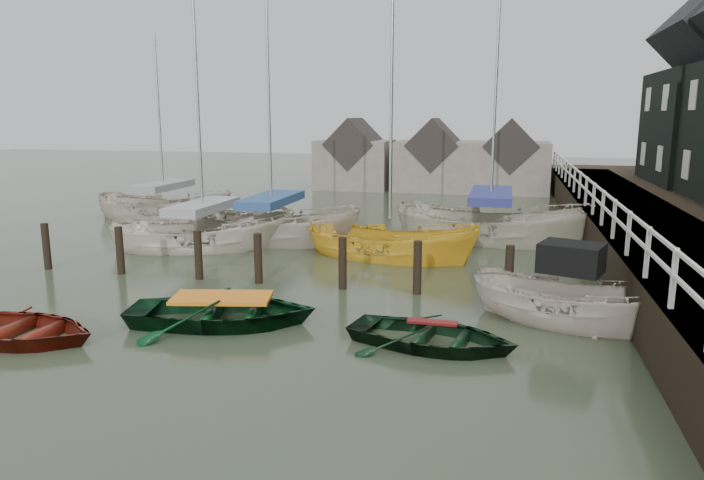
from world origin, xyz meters
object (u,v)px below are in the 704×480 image
(rowboat_dkgreen, at_px, (432,346))
(sailboat_a, at_px, (205,246))
(sailboat_c, at_px, (390,257))
(rowboat_green, at_px, (223,324))
(sailboat_e, at_px, (165,217))
(sailboat_d, at_px, (489,239))
(motorboat, at_px, (568,320))
(rowboat_red, at_px, (16,340))
(sailboat_b, at_px, (272,240))

(rowboat_dkgreen, bearing_deg, sailboat_a, 60.57)
(sailboat_c, bearing_deg, rowboat_green, 175.50)
(rowboat_dkgreen, xyz_separation_m, sailboat_a, (-8.83, 7.57, 0.06))
(sailboat_c, bearing_deg, sailboat_e, 78.10)
(rowboat_dkgreen, distance_m, sailboat_d, 11.32)
(rowboat_dkgreen, height_order, sailboat_d, sailboat_d)
(sailboat_e, bearing_deg, motorboat, -127.00)
(sailboat_c, distance_m, sailboat_d, 4.71)
(motorboat, bearing_deg, rowboat_red, 127.87)
(rowboat_red, relative_size, sailboat_c, 0.32)
(rowboat_dkgreen, xyz_separation_m, sailboat_b, (-6.94, 9.22, 0.06))
(rowboat_dkgreen, relative_size, sailboat_d, 0.25)
(rowboat_red, height_order, sailboat_e, sailboat_e)
(rowboat_red, distance_m, sailboat_a, 9.30)
(rowboat_dkgreen, bearing_deg, sailboat_c, 27.70)
(motorboat, relative_size, sailboat_b, 0.40)
(rowboat_red, bearing_deg, sailboat_d, -33.83)
(rowboat_red, distance_m, sailboat_c, 11.25)
(rowboat_red, height_order, motorboat, motorboat)
(rowboat_red, xyz_separation_m, rowboat_dkgreen, (8.39, 1.72, 0.00))
(sailboat_b, bearing_deg, sailboat_c, -106.26)
(rowboat_red, distance_m, sailboat_d, 15.93)
(rowboat_green, height_order, sailboat_b, sailboat_b)
(rowboat_red, distance_m, rowboat_dkgreen, 8.56)
(rowboat_green, xyz_separation_m, sailboat_b, (-2.26, 8.96, 0.06))
(sailboat_d, bearing_deg, rowboat_dkgreen, -171.17)
(rowboat_green, xyz_separation_m, motorboat, (7.46, 1.81, 0.09))
(rowboat_green, height_order, motorboat, motorboat)
(rowboat_dkgreen, height_order, sailboat_b, sailboat_b)
(rowboat_green, relative_size, sailboat_a, 0.40)
(rowboat_red, relative_size, sailboat_e, 0.40)
(rowboat_green, relative_size, motorboat, 0.87)
(sailboat_c, height_order, sailboat_d, sailboat_d)
(sailboat_b, relative_size, sailboat_c, 1.04)
(rowboat_dkgreen, distance_m, sailboat_b, 11.54)
(sailboat_a, distance_m, sailboat_d, 10.32)
(sailboat_c, bearing_deg, rowboat_red, 160.41)
(rowboat_green, bearing_deg, sailboat_b, 1.83)
(sailboat_d, relative_size, sailboat_e, 1.46)
(sailboat_a, relative_size, sailboat_d, 0.78)
(sailboat_a, xyz_separation_m, sailboat_e, (-4.69, 5.43, -0.00))
(motorboat, xyz_separation_m, sailboat_c, (-5.07, 5.66, -0.07))
(sailboat_c, relative_size, sailboat_e, 1.23)
(sailboat_a, relative_size, sailboat_c, 0.93)
(sailboat_e, bearing_deg, sailboat_a, -142.34)
(rowboat_green, bearing_deg, sailboat_e, 22.42)
(sailboat_b, xyz_separation_m, sailboat_e, (-6.57, 3.78, -0.00))
(rowboat_green, height_order, rowboat_dkgreen, rowboat_green)
(rowboat_green, bearing_deg, rowboat_dkgreen, -105.49)
(motorboat, xyz_separation_m, sailboat_e, (-16.29, 10.92, -0.03))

